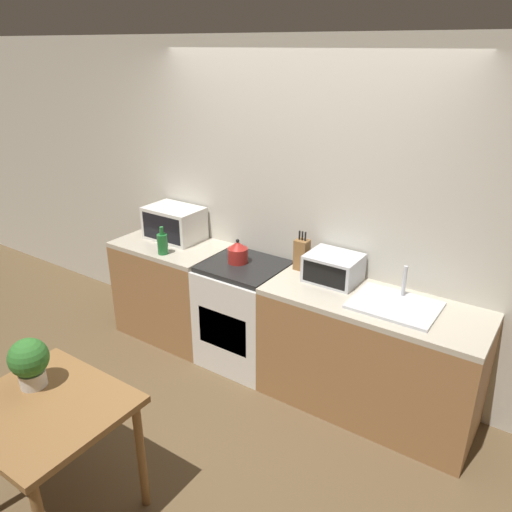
% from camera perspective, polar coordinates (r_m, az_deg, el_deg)
% --- Properties ---
extents(ground_plane, '(16.00, 16.00, 0.00)m').
position_cam_1_polar(ground_plane, '(3.77, -5.34, -19.09)').
color(ground_plane, brown).
extents(wall_back, '(10.00, 0.06, 2.60)m').
position_cam_1_polar(wall_back, '(3.97, 4.90, 5.04)').
color(wall_back, beige).
rests_on(wall_back, ground_plane).
extents(counter_left_run, '(0.97, 0.62, 0.90)m').
position_cam_1_polar(counter_left_run, '(4.66, -9.43, -3.71)').
color(counter_left_run, olive).
rests_on(counter_left_run, ground_plane).
extents(counter_right_run, '(1.55, 0.62, 0.90)m').
position_cam_1_polar(counter_right_run, '(3.76, 12.72, -11.06)').
color(counter_right_run, olive).
rests_on(counter_right_run, ground_plane).
extents(stove_range, '(0.65, 0.62, 0.90)m').
position_cam_1_polar(stove_range, '(4.20, -1.32, -6.59)').
color(stove_range, silver).
rests_on(stove_range, ground_plane).
extents(kettle, '(0.16, 0.16, 0.20)m').
position_cam_1_polar(kettle, '(3.99, -2.10, 0.43)').
color(kettle, maroon).
rests_on(kettle, stove_range).
extents(microwave, '(0.50, 0.34, 0.29)m').
position_cam_1_polar(microwave, '(4.53, -9.33, 3.71)').
color(microwave, silver).
rests_on(microwave, counter_left_run).
extents(bottle, '(0.09, 0.09, 0.24)m').
position_cam_1_polar(bottle, '(4.23, -10.64, 1.42)').
color(bottle, '#1E662D').
rests_on(bottle, counter_left_run).
extents(knife_block, '(0.10, 0.09, 0.31)m').
position_cam_1_polar(knife_block, '(3.87, 5.25, 0.19)').
color(knife_block, brown).
rests_on(knife_block, counter_right_run).
extents(toaster_oven, '(0.38, 0.31, 0.20)m').
position_cam_1_polar(toaster_oven, '(3.72, 8.82, -1.35)').
color(toaster_oven, silver).
rests_on(toaster_oven, counter_right_run).
extents(sink_basin, '(0.57, 0.44, 0.24)m').
position_cam_1_polar(sink_basin, '(3.49, 15.60, -5.33)').
color(sink_basin, silver).
rests_on(sink_basin, counter_right_run).
extents(dining_table, '(0.82, 0.74, 0.78)m').
position_cam_1_polar(dining_table, '(3.02, -22.79, -17.05)').
color(dining_table, brown).
rests_on(dining_table, ground_plane).
extents(potted_plant, '(0.22, 0.22, 0.29)m').
position_cam_1_polar(potted_plant, '(3.03, -24.50, -10.86)').
color(potted_plant, beige).
rests_on(potted_plant, dining_table).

